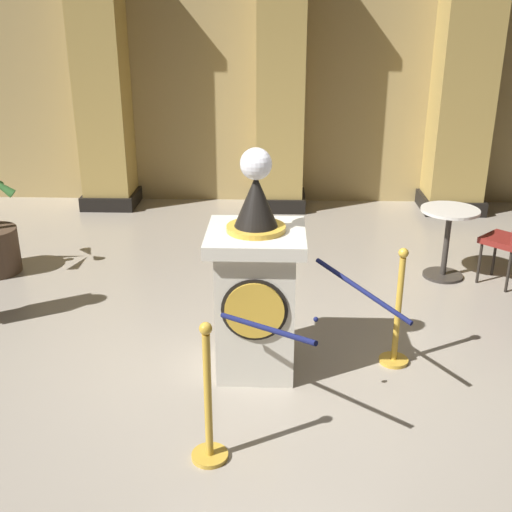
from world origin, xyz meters
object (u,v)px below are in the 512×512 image
pedestal_clock (256,287)px  cafe_table (447,234)px  stanchion_near (208,414)px  stanchion_far (397,324)px

pedestal_clock → cafe_table: pedestal_clock is taller
pedestal_clock → cafe_table: size_ratio=2.35×
cafe_table → stanchion_near: bearing=-126.2°
stanchion_far → cafe_table: 1.97m
stanchion_near → stanchion_far: (1.39, 1.23, 0.01)m
cafe_table → stanchion_far: bearing=-114.7°
pedestal_clock → stanchion_far: size_ratio=1.79×
stanchion_near → cafe_table: size_ratio=1.29×
pedestal_clock → stanchion_near: size_ratio=1.82×
pedestal_clock → cafe_table: bearing=44.4°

